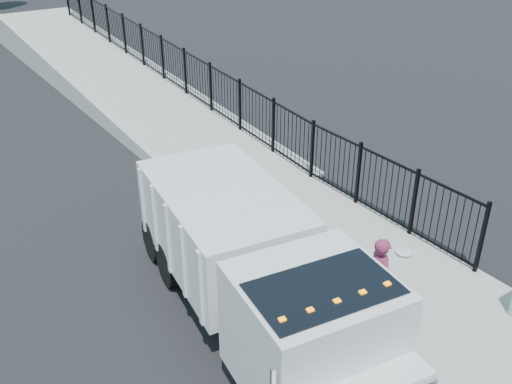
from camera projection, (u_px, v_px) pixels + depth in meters
ground at (302, 285)px, 13.02m from camera, size 120.00×120.00×0.00m
sidewalk at (427, 298)px, 12.51m from camera, size 3.55×12.00×0.12m
curb at (364, 332)px, 11.53m from camera, size 0.30×12.00×0.16m
ramp at (117, 89)px, 25.69m from camera, size 3.95×24.06×3.19m
iron_fence at (186, 86)px, 23.08m from camera, size 0.10×28.00×1.80m
truck at (259, 271)px, 10.98m from camera, size 3.56×8.05×2.66m
worker at (380, 277)px, 11.57m from camera, size 0.59×0.75×1.83m
debris at (404, 252)px, 13.91m from camera, size 0.43×0.43×0.11m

